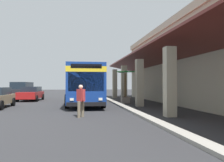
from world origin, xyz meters
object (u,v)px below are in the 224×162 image
Objects in this scene: parked_sedan_red at (31,93)px; pedestrian at (81,99)px; potted_palm at (125,93)px; parked_suv_charcoal at (22,90)px; transit_bus at (84,83)px.

pedestrian reaches higher than parked_sedan_red.
pedestrian is 0.55× the size of potted_palm.
pedestrian is (16.02, 6.55, -0.09)m from parked_suv_charcoal.
parked_suv_charcoal reaches higher than pedestrian.
pedestrian is at bearing 20.88° from parked_sedan_red.
parked_suv_charcoal is 3.54m from parked_sedan_red.
parked_suv_charcoal reaches higher than parked_sedan_red.
parked_sedan_red is (3.13, 1.63, -0.27)m from parked_suv_charcoal.
potted_palm reaches higher than parked_sedan_red.
potted_palm is (-8.25, 4.09, 0.01)m from pedestrian.
parked_suv_charcoal is 2.99× the size of pedestrian.
pedestrian is (8.15, -0.43, -0.93)m from transit_bus.
potted_palm is (7.77, 10.64, -0.08)m from parked_suv_charcoal.
transit_bus is 2.50× the size of parked_sedan_red.
potted_palm is (4.64, 9.01, 0.19)m from parked_sedan_red.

